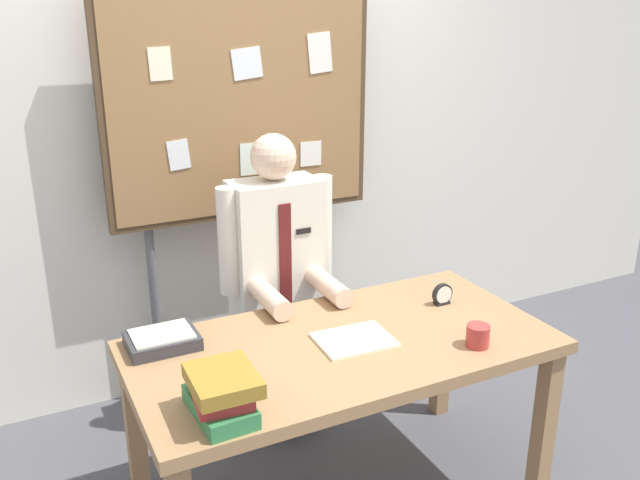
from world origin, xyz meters
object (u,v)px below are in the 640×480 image
object	(u,v)px
desk_clock	(442,295)
bulletin_board	(242,111)
coffee_mug	(478,336)
book_stack	(221,393)
person	(277,296)
open_notebook	(354,340)
paper_tray	(162,340)
desk	(343,361)

from	to	relation	value
desk_clock	bulletin_board	bearing A→B (deg)	120.51
bulletin_board	coffee_mug	xyz separation A→B (m)	(0.44, -1.29, -0.70)
bulletin_board	book_stack	size ratio (longest dim) A/B	7.21
book_stack	person	bearing A→B (deg)	57.61
open_notebook	paper_tray	xyz separation A→B (m)	(-0.67, 0.29, 0.02)
person	open_notebook	size ratio (longest dim) A/B	5.00
book_stack	coffee_mug	bearing A→B (deg)	0.01
paper_tray	person	bearing A→B (deg)	30.83
desk	person	xyz separation A→B (m)	(0.00, 0.64, 0.02)
desk	paper_tray	bearing A→B (deg)	157.02
desk_clock	paper_tray	size ratio (longest dim) A/B	0.36
person	book_stack	distance (m)	1.08
desk	person	bearing A→B (deg)	90.00
bulletin_board	book_stack	distance (m)	1.56
bulletin_board	open_notebook	world-z (taller)	bulletin_board
book_stack	open_notebook	distance (m)	0.66
person	open_notebook	xyz separation A→B (m)	(0.04, -0.66, 0.08)
book_stack	paper_tray	distance (m)	0.53
bulletin_board	desk_clock	distance (m)	1.28
desk	person	size ratio (longest dim) A/B	1.13
open_notebook	desk_clock	xyz separation A→B (m)	(0.50, 0.13, 0.04)
person	bulletin_board	bearing A→B (deg)	89.98
book_stack	desk_clock	bearing A→B (deg)	18.22
person	bulletin_board	xyz separation A→B (m)	(0.00, 0.39, 0.81)
book_stack	open_notebook	size ratio (longest dim) A/B	1.00
coffee_mug	book_stack	bearing A→B (deg)	-179.99
bulletin_board	paper_tray	bearing A→B (deg)	-129.51
open_notebook	coffee_mug	bearing A→B (deg)	-31.08
person	book_stack	size ratio (longest dim) A/B	5.02
book_stack	coffee_mug	world-z (taller)	book_stack
person	coffee_mug	size ratio (longest dim) A/B	16.09
desk	paper_tray	size ratio (longest dim) A/B	6.21
person	desk_clock	distance (m)	0.77
book_stack	open_notebook	xyz separation A→B (m)	(0.61, 0.24, -0.07)
desk	open_notebook	bearing A→B (deg)	-27.20
open_notebook	person	bearing A→B (deg)	93.37
paper_tray	desk	bearing A→B (deg)	-22.98
desk	book_stack	xyz separation A→B (m)	(-0.57, -0.26, 0.17)
paper_tray	desk_clock	bearing A→B (deg)	-7.74
book_stack	desk_clock	distance (m)	1.17
desk_clock	coffee_mug	xyz separation A→B (m)	(-0.11, -0.37, 0.00)
person	desk_clock	xyz separation A→B (m)	(0.54, -0.53, 0.11)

